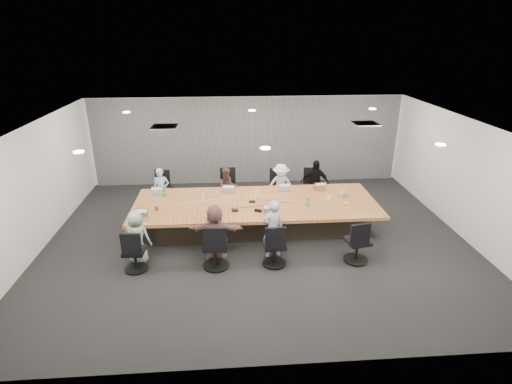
{
  "coord_description": "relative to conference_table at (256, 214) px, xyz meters",
  "views": [
    {
      "loc": [
        -0.67,
        -8.56,
        4.68
      ],
      "look_at": [
        0.0,
        0.4,
        1.05
      ],
      "focal_mm": 28.0,
      "sensor_mm": 36.0,
      "label": 1
    }
  ],
  "objects": [
    {
      "name": "mug_brown",
      "position": [
        -2.38,
        -0.3,
        0.39
      ],
      "size": [
        0.1,
        0.1,
        0.1
      ],
      "primitive_type": "cylinder",
      "rotation": [
        0.0,
        0.0,
        -0.33
      ],
      "color": "brown",
      "rests_on": "conference_table"
    },
    {
      "name": "canvas_bag",
      "position": [
        2.25,
        0.18,
        0.4
      ],
      "size": [
        0.27,
        0.25,
        0.13
      ],
      "primitive_type": "cube",
      "rotation": [
        0.0,
        0.0,
        0.61
      ],
      "color": "tan",
      "rests_on": "conference_table"
    },
    {
      "name": "bottle_green_left",
      "position": [
        -2.29,
        0.52,
        0.48
      ],
      "size": [
        0.09,
        0.09,
        0.27
      ],
      "primitive_type": "cylinder",
      "rotation": [
        0.0,
        0.0,
        -0.24
      ],
      "color": "green",
      "rests_on": "conference_table"
    },
    {
      "name": "person_6",
      "position": [
        0.28,
        -1.35,
        0.27
      ],
      "size": [
        0.56,
        0.44,
        1.35
      ],
      "primitive_type": "imported",
      "rotation": [
        0.0,
        0.0,
        3.4
      ],
      "color": "#A1A8BF",
      "rests_on": "ground"
    },
    {
      "name": "bottle_clear",
      "position": [
        -1.3,
        0.18,
        0.44
      ],
      "size": [
        0.07,
        0.07,
        0.21
      ],
      "primitive_type": "cylinder",
      "rotation": [
        0.0,
        0.0,
        0.18
      ],
      "color": "silver",
      "rests_on": "conference_table"
    },
    {
      "name": "wall_right",
      "position": [
        5.0,
        -0.5,
        1.0
      ],
      "size": [
        0.0,
        8.0,
        2.8
      ],
      "primitive_type": "cube",
      "rotation": [
        1.57,
        0.0,
        -1.57
      ],
      "color": "silver",
      "rests_on": "ground"
    },
    {
      "name": "person_3",
      "position": [
        1.78,
        1.35,
        0.28
      ],
      "size": [
        0.86,
        0.52,
        1.36
      ],
      "primitive_type": "imported",
      "rotation": [
        0.0,
        0.0,
        6.04
      ],
      "color": "black",
      "rests_on": "ground"
    },
    {
      "name": "stapler",
      "position": [
        0.02,
        -0.58,
        0.37
      ],
      "size": [
        0.18,
        0.11,
        0.07
      ],
      "primitive_type": "cube",
      "rotation": [
        0.0,
        0.0,
        -0.41
      ],
      "color": "black",
      "rests_on": "conference_table"
    },
    {
      "name": "laptop_6",
      "position": [
        0.28,
        -0.8,
        0.35
      ],
      "size": [
        0.37,
        0.28,
        0.02
      ],
      "primitive_type": "cube",
      "rotation": [
        0.0,
        0.0,
        0.12
      ],
      "color": "#8C6647",
      "rests_on": "conference_table"
    },
    {
      "name": "wall_back",
      "position": [
        0.0,
        3.5,
        1.0
      ],
      "size": [
        10.0,
        0.0,
        2.8
      ],
      "primitive_type": "cube",
      "rotation": [
        1.57,
        0.0,
        0.0
      ],
      "color": "silver",
      "rests_on": "ground"
    },
    {
      "name": "floor",
      "position": [
        0.0,
        -0.5,
        -0.4
      ],
      "size": [
        10.0,
        8.0,
        0.0
      ],
      "primitive_type": "cube",
      "color": "black",
      "rests_on": "ground"
    },
    {
      "name": "chair_5",
      "position": [
        -0.98,
        -1.7,
        0.03
      ],
      "size": [
        0.6,
        0.6,
        0.87
      ],
      "primitive_type": null,
      "rotation": [
        0.0,
        0.0,
        -0.03
      ],
      "color": "black",
      "rests_on": "ground"
    },
    {
      "name": "person_0",
      "position": [
        -2.52,
        1.35,
        0.21
      ],
      "size": [
        0.47,
        0.33,
        1.22
      ],
      "primitive_type": "imported",
      "rotation": [
        0.0,
        0.0,
        6.38
      ],
      "color": "#9BB7CD",
      "rests_on": "ground"
    },
    {
      "name": "mic_right",
      "position": [
        -0.09,
        0.01,
        0.35
      ],
      "size": [
        0.17,
        0.13,
        0.03
      ],
      "primitive_type": "cube",
      "rotation": [
        0.0,
        0.0,
        -0.25
      ],
      "color": "black",
      "rests_on": "conference_table"
    },
    {
      "name": "chair_6",
      "position": [
        0.28,
        -1.7,
        -0.0
      ],
      "size": [
        0.56,
        0.56,
        0.8
      ],
      "primitive_type": null,
      "rotation": [
        0.0,
        0.0,
        0.05
      ],
      "color": "black",
      "rests_on": "ground"
    },
    {
      "name": "wall_left",
      "position": [
        -5.0,
        -0.5,
        1.0
      ],
      "size": [
        0.0,
        8.0,
        2.8
      ],
      "primitive_type": "cube",
      "rotation": [
        1.57,
        0.0,
        1.57
      ],
      "color": "silver",
      "rests_on": "ground"
    },
    {
      "name": "person_4",
      "position": [
        -2.65,
        -1.35,
        0.19
      ],
      "size": [
        0.64,
        0.47,
        1.18
      ],
      "primitive_type": "imported",
      "rotation": [
        0.0,
        0.0,
        2.96
      ],
      "color": "#95A993",
      "rests_on": "ground"
    },
    {
      "name": "bottle_green_right",
      "position": [
        1.23,
        -0.36,
        0.46
      ],
      "size": [
        0.08,
        0.08,
        0.24
      ],
      "primitive_type": "cylinder",
      "rotation": [
        0.0,
        0.0,
        0.26
      ],
      "color": "green",
      "rests_on": "conference_table"
    },
    {
      "name": "laptop_3",
      "position": [
        1.78,
        0.8,
        0.35
      ],
      "size": [
        0.31,
        0.22,
        0.02
      ],
      "primitive_type": "cube",
      "rotation": [
        0.0,
        0.0,
        3.18
      ],
      "color": "#8C6647",
      "rests_on": "conference_table"
    },
    {
      "name": "chair_2",
      "position": [
        0.81,
        1.7,
        -0.04
      ],
      "size": [
        0.6,
        0.6,
        0.72
      ],
      "primitive_type": null,
      "rotation": [
        0.0,
        0.0,
        2.87
      ],
      "color": "black",
      "rests_on": "ground"
    },
    {
      "name": "cup_white_far",
      "position": [
        0.06,
        0.49,
        0.39
      ],
      "size": [
        0.08,
        0.08,
        0.1
      ],
      "primitive_type": "cylinder",
      "rotation": [
        0.0,
        0.0,
        -0.03
      ],
      "color": "white",
      "rests_on": "conference_table"
    },
    {
      "name": "laptop_1",
      "position": [
        -0.69,
        0.8,
        0.35
      ],
      "size": [
        0.35,
        0.27,
        0.02
      ],
      "primitive_type": "cube",
      "rotation": [
        0.0,
        0.0,
        2.97
      ],
      "color": "#B2B2B7",
      "rests_on": "conference_table"
    },
    {
      "name": "chair_1",
      "position": [
        -0.69,
        1.7,
        0.01
      ],
      "size": [
        0.6,
        0.6,
        0.83
      ],
      "primitive_type": null,
      "rotation": [
        0.0,
        0.0,
        3.22
      ],
      "color": "black",
      "rests_on": "ground"
    },
    {
      "name": "laptop_5",
      "position": [
        -0.98,
        -0.8,
        0.35
      ],
      "size": [
        0.33,
        0.24,
        0.02
      ],
      "primitive_type": "cube",
      "rotation": [
        0.0,
        0.0,
        -0.07
      ],
      "color": "#B2B2B7",
      "rests_on": "conference_table"
    },
    {
      "name": "chair_7",
      "position": [
        2.07,
        -1.7,
        0.01
      ],
      "size": [
        0.65,
        0.65,
        0.82
      ],
      "primitive_type": null,
      "rotation": [
        0.0,
        0.0,
        0.2
      ],
      "color": "black",
      "rests_on": "ground"
    },
    {
      "name": "laptop_2",
      "position": [
        0.81,
        0.8,
        0.35
      ],
      "size": [
        0.29,
        0.2,
        0.02
      ],
      "primitive_type": "cube",
      "rotation": [
        0.0,
        0.0,
        3.14
      ],
      "color": "#B2B2B7",
      "rests_on": "conference_table"
    },
    {
      "name": "laptop_0",
      "position": [
        -2.52,
        0.8,
        0.35
      ],
      "size": [
        0.31,
        0.23,
        0.02
      ],
      "primitive_type": "cube",
      "rotation": [
        0.0,
        0.0,
        3.06
      ],
      "color": "#B2B2B7",
      "rests_on": "conference_table"
    },
    {
      "name": "laptop_4",
      "position": [
        -2.65,
        -0.8,
        0.35
      ],
      "size": [
        0.3,
        0.22,
        0.02
      ],
      "primitive_type": "cube",
      "rotation": [
        0.0,
        0.0,
        -0.07
      ],
      "color": "#8C6647",
      "rests_on": "conference_table"
    },
    {
      "name": "person_5",
      "position": [
        -0.98,
        -1.35,
        0.24
      ],
      "size": [
        1.22,
        0.49,
        1.28
      ],
      "primitive_type": "imported",
      "rotation": [
        0.0,
        0.0,
        3.04
      ],
      "color": "#835753",
      "rests_on": "ground"
    },
    {
      "name": "person_2",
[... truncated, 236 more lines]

